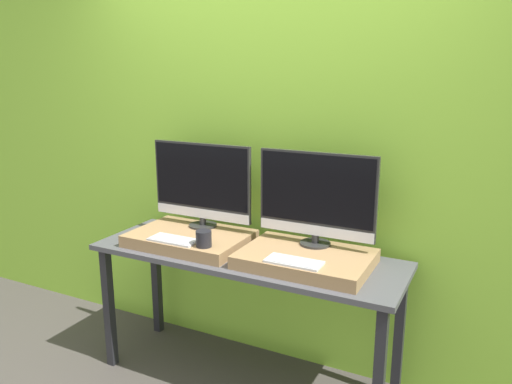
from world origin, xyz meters
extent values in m
cube|color=#8CC638|center=(0.00, 0.65, 1.30)|extent=(8.00, 0.04, 2.60)
cube|color=#47474C|center=(0.00, 0.29, 0.78)|extent=(1.76, 0.58, 0.03)
cube|color=#232328|center=(-0.82, 0.06, 0.38)|extent=(0.05, 0.05, 0.76)
cube|color=#232328|center=(0.82, 0.06, 0.38)|extent=(0.05, 0.05, 0.76)
cube|color=#232328|center=(-0.82, 0.52, 0.38)|extent=(0.05, 0.05, 0.76)
cube|color=#232328|center=(0.82, 0.52, 0.38)|extent=(0.05, 0.05, 0.76)
cube|color=#99754C|center=(-0.36, 0.28, 0.83)|extent=(0.67, 0.46, 0.07)
cylinder|color=#282828|center=(-0.36, 0.42, 0.87)|extent=(0.17, 0.17, 0.01)
cylinder|color=#282828|center=(-0.36, 0.42, 0.89)|extent=(0.04, 0.04, 0.04)
cube|color=#282828|center=(-0.36, 0.42, 1.14)|extent=(0.65, 0.02, 0.45)
cube|color=black|center=(-0.36, 0.41, 1.17)|extent=(0.62, 0.00, 0.37)
cube|color=silver|center=(-0.36, 0.41, 0.95)|extent=(0.64, 0.00, 0.06)
cube|color=silver|center=(-0.36, 0.12, 0.87)|extent=(0.28, 0.12, 0.01)
cube|color=#B2B2B7|center=(-0.36, 0.12, 0.87)|extent=(0.27, 0.11, 0.00)
cylinder|color=black|center=(-0.16, 0.12, 0.91)|extent=(0.08, 0.08, 0.09)
cube|color=#99754C|center=(0.36, 0.28, 0.83)|extent=(0.67, 0.46, 0.07)
cylinder|color=#282828|center=(0.36, 0.42, 0.87)|extent=(0.17, 0.17, 0.01)
cylinder|color=#282828|center=(0.36, 0.42, 0.89)|extent=(0.04, 0.04, 0.04)
cube|color=#282828|center=(0.36, 0.42, 1.14)|extent=(0.65, 0.02, 0.45)
cube|color=black|center=(0.36, 0.41, 1.17)|extent=(0.62, 0.00, 0.37)
cube|color=silver|center=(0.36, 0.41, 0.95)|extent=(0.64, 0.00, 0.06)
cube|color=silver|center=(0.36, 0.12, 0.87)|extent=(0.28, 0.12, 0.01)
cube|color=#B2B2B7|center=(0.36, 0.12, 0.87)|extent=(0.27, 0.11, 0.00)
camera|label=1|loc=(1.22, -2.01, 1.78)|focal=35.00mm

